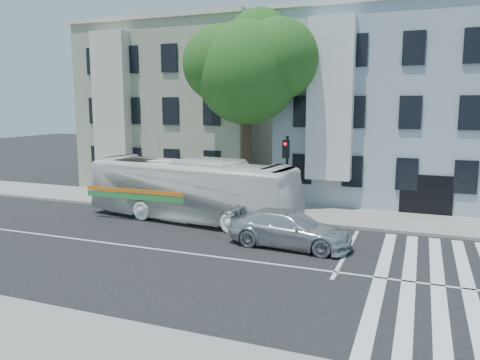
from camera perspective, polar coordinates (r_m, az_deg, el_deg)
The scene contains 10 objects.
ground at distance 19.07m, azimuth -8.25°, elevation -8.60°, with size 120.00×120.00×0.00m, color black.
sidewalk_far at distance 26.06m, azimuth 0.44°, elevation -3.50°, with size 80.00×4.00×0.15m, color gray.
sidewalk_near at distance 13.22m, azimuth -26.42°, elevation -17.46°, with size 80.00×4.00×0.15m, color gray.
building_left at distance 34.70m, azimuth -6.33°, elevation 8.63°, with size 12.00×10.00×11.00m, color gray.
building_right at distance 30.83m, azimuth 17.67°, elevation 8.20°, with size 12.00×10.00×11.00m, color #A0B2BE.
street_tree at distance 26.17m, azimuth 1.18°, elevation 13.64°, with size 7.30×5.90×11.10m.
bus at distance 23.61m, azimuth -6.05°, elevation -1.17°, with size 11.30×2.64×3.15m, color white.
sedan at distance 19.45m, azimuth 6.05°, elevation -5.92°, with size 5.12×2.08×1.48m, color silver.
hedge at distance 25.76m, azimuth -7.49°, elevation -2.76°, with size 8.50×0.84×0.70m, color #2C551B, non-canonical shape.
traffic_signal at distance 22.76m, azimuth 5.68°, elevation 1.52°, with size 0.44×0.53×4.30m.
Camera 1 is at (9.04, -15.76, 5.79)m, focal length 35.00 mm.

